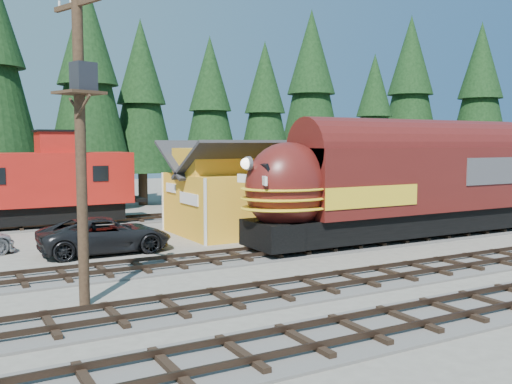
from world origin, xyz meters
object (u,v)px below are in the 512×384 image
caboose (43,183)px  utility_pole (81,124)px  locomotive (390,188)px  depot (277,180)px  pickup_truck_a (106,235)px

caboose → utility_pole: size_ratio=1.05×
locomotive → depot: bearing=114.0°
locomotive → pickup_truck_a: 14.45m
locomotive → caboose: size_ratio=1.70×
depot → caboose: 14.13m
pickup_truck_a → utility_pole: bearing=161.4°
locomotive → utility_pole: (-16.49, -4.07, 2.93)m
locomotive → caboose: bearing=136.7°
depot → locomotive: bearing=-66.0°
caboose → pickup_truck_a: bearing=-83.2°
locomotive → caboose: 20.42m
depot → locomotive: size_ratio=0.72×
utility_pole → pickup_truck_a: size_ratio=1.65×
caboose → depot: bearing=-32.1°
depot → caboose: caboose is taller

